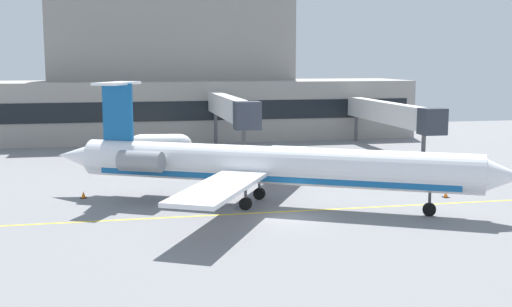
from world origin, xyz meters
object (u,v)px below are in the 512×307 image
object	(u,v)px
regional_jet	(264,165)
baggage_tug	(193,158)
pushback_tractor	(114,155)
fuel_tank	(160,146)

from	to	relation	value
regional_jet	baggage_tug	size ratio (longest dim) A/B	8.19
regional_jet	baggage_tug	world-z (taller)	regional_jet
regional_jet	pushback_tractor	distance (m)	24.75
baggage_tug	pushback_tractor	size ratio (longest dim) A/B	0.96
pushback_tractor	fuel_tank	xyz separation A→B (m)	(4.81, 0.51, 0.71)
baggage_tug	pushback_tractor	bearing A→B (deg)	152.82
pushback_tractor	baggage_tug	bearing A→B (deg)	-27.18
fuel_tank	pushback_tractor	bearing A→B (deg)	-173.96
regional_jet	baggage_tug	bearing A→B (deg)	99.84
fuel_tank	regional_jet	bearing A→B (deg)	-74.99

